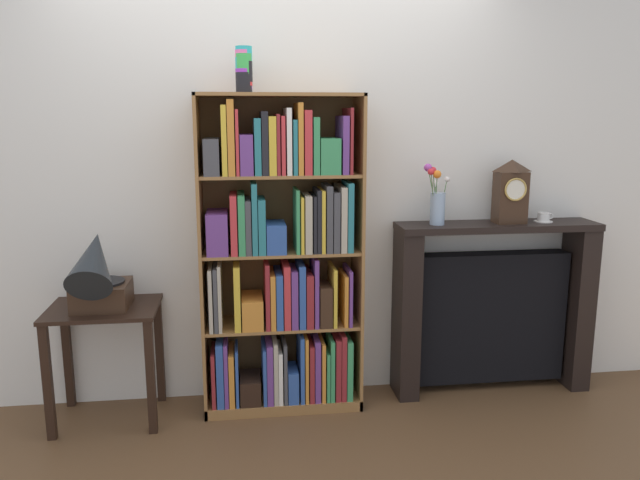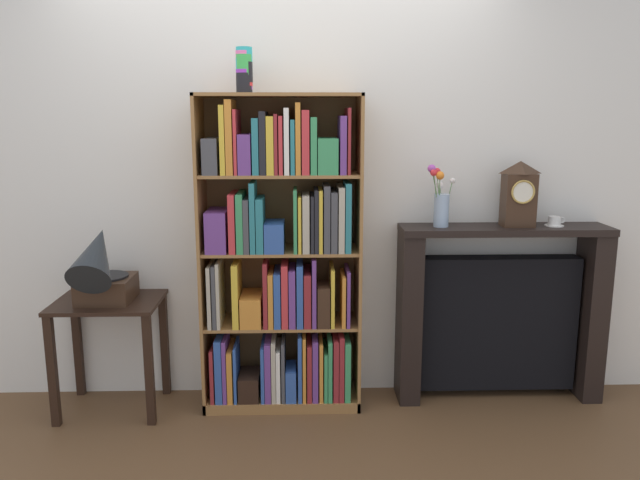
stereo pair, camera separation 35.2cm
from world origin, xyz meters
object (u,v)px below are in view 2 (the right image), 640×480
(cup_stack, at_px, (244,70))
(mantel_clock, at_px, (519,194))
(flower_vase, at_px, (441,202))
(bookshelf, at_px, (281,265))
(gramophone, at_px, (100,268))
(teacup_with_saucer, at_px, (555,222))
(side_table_left, at_px, (110,327))
(fireplace_mantel, at_px, (499,314))

(cup_stack, bearing_deg, mantel_clock, 1.05)
(cup_stack, relative_size, mantel_clock, 0.64)
(cup_stack, xyz_separation_m, mantel_clock, (1.55, 0.03, -0.68))
(mantel_clock, height_order, flower_vase, mantel_clock)
(bookshelf, bearing_deg, cup_stack, 175.68)
(bookshelf, height_order, gramophone, bookshelf)
(cup_stack, xyz_separation_m, teacup_with_saucer, (1.77, 0.03, -0.84))
(bookshelf, xyz_separation_m, mantel_clock, (1.36, 0.04, 0.40))
(side_table_left, xyz_separation_m, mantel_clock, (2.34, 0.09, 0.75))
(fireplace_mantel, bearing_deg, teacup_with_saucer, -4.85)
(mantel_clock, relative_size, flower_vase, 1.06)
(bookshelf, bearing_deg, teacup_with_saucer, 1.63)
(bookshelf, relative_size, gramophone, 3.60)
(bookshelf, distance_m, flower_vase, 0.98)
(cup_stack, height_order, mantel_clock, cup_stack)
(fireplace_mantel, distance_m, mantel_clock, 0.73)
(bookshelf, height_order, fireplace_mantel, bookshelf)
(fireplace_mantel, height_order, teacup_with_saucer, teacup_with_saucer)
(mantel_clock, bearing_deg, gramophone, -175.73)
(flower_vase, bearing_deg, fireplace_mantel, 3.59)
(side_table_left, relative_size, mantel_clock, 1.75)
(gramophone, distance_m, flower_vase, 1.93)
(cup_stack, distance_m, flower_vase, 1.32)
(fireplace_mantel, height_order, flower_vase, flower_vase)
(cup_stack, relative_size, teacup_with_saucer, 2.06)
(cup_stack, distance_m, teacup_with_saucer, 1.96)
(teacup_with_saucer, bearing_deg, flower_vase, 179.98)
(bookshelf, relative_size, teacup_with_saucer, 15.32)
(mantel_clock, bearing_deg, teacup_with_saucer, 0.64)
(gramophone, relative_size, fireplace_mantel, 0.41)
(side_table_left, height_order, gramophone, gramophone)
(flower_vase, xyz_separation_m, teacup_with_saucer, (0.67, -0.00, -0.12))
(side_table_left, bearing_deg, cup_stack, 4.26)
(gramophone, bearing_deg, teacup_with_saucer, 3.96)
(gramophone, relative_size, mantel_clock, 1.33)
(cup_stack, xyz_separation_m, fireplace_mantel, (1.48, 0.06, -1.40))
(gramophone, relative_size, teacup_with_saucer, 4.26)
(cup_stack, relative_size, flower_vase, 0.68)
(gramophone, bearing_deg, mantel_clock, 4.27)
(cup_stack, height_order, teacup_with_saucer, cup_stack)
(side_table_left, relative_size, gramophone, 1.31)
(fireplace_mantel, bearing_deg, flower_vase, -176.41)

